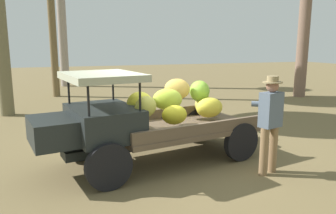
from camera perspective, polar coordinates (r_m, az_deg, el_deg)
The scene contains 4 objects.
ground_plane at distance 7.03m, azimuth -0.06°, elevation -8.58°, with size 60.00×60.00×0.00m, color brown.
truck at distance 6.46m, azimuth -4.18°, elevation -2.14°, with size 4.63×2.48×1.83m.
farmer at distance 6.16m, azimuth 17.23°, elevation -1.99°, with size 0.54×0.50×1.79m.
wooden_crate at distance 8.39m, azimuth 13.32°, elevation -4.05°, with size 0.45×0.39×0.44m, color #7E6046.
Camera 1 is at (2.15, 6.27, 2.34)m, focal length 35.28 mm.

